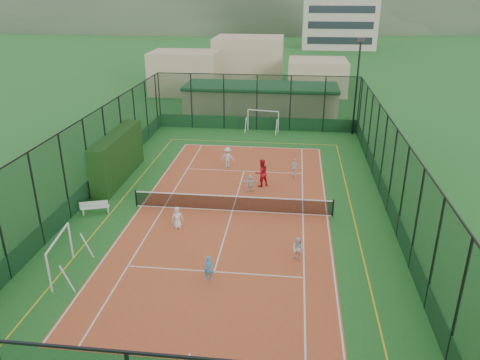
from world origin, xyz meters
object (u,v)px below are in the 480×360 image
object	(u,v)px
child_near_mid	(209,268)
clubhouse	(261,100)
child_near_left	(177,218)
child_far_back	(250,183)
child_near_right	(298,249)
coach	(262,173)
floodlight_ne	(356,88)
white_bench	(95,207)
futsal_goal_far	(263,121)
futsal_goal_near	(60,256)
child_far_left	(228,157)
child_far_right	(294,168)

from	to	relation	value
child_near_mid	clubhouse	bearing A→B (deg)	89.74
child_near_left	child_far_back	world-z (taller)	child_near_left
child_near_right	coach	distance (m)	9.16
floodlight_ne	child_near_left	bearing A→B (deg)	-120.68
white_bench	coach	world-z (taller)	coach
futsal_goal_far	futsal_goal_near	bearing A→B (deg)	-97.16
child_near_left	child_far_back	distance (m)	6.36
child_near_mid	child_far_left	xyz separation A→B (m)	(-1.15, 14.09, 0.16)
futsal_goal_far	child_near_left	xyz separation A→B (m)	(-3.29, -19.03, -0.32)
futsal_goal_far	child_near_mid	size ratio (longest dim) A/B	2.43
child_near_left	child_far_right	distance (m)	10.30
clubhouse	child_far_right	xyz separation A→B (m)	(3.55, -16.22, -0.92)
child_far_left	coach	xyz separation A→B (m)	(2.68, -3.14, 0.16)
futsal_goal_far	child_far_right	size ratio (longest dim) A/B	2.26
child_far_left	child_far_back	distance (m)	4.59
futsal_goal_far	floodlight_ne	bearing A→B (deg)	10.03
child_near_mid	coach	distance (m)	11.06
coach	child_near_mid	bearing A→B (deg)	49.19
futsal_goal_far	child_near_right	size ratio (longest dim) A/B	2.43
futsal_goal_far	child_far_back	world-z (taller)	futsal_goal_far
futsal_goal_near	futsal_goal_far	distance (m)	25.08
child_near_right	child_far_right	distance (m)	10.72
clubhouse	child_near_left	world-z (taller)	clubhouse
clubhouse	white_bench	bearing A→B (deg)	-108.53
white_bench	child_near_left	world-z (taller)	child_near_left
white_bench	child_far_back	distance (m)	9.54
futsal_goal_near	child_far_right	xyz separation A→B (m)	(10.41, 13.10, -0.27)
child_near_mid	child_far_right	distance (m)	13.35
futsal_goal_near	child_near_right	world-z (taller)	futsal_goal_near
futsal_goal_near	child_near_right	bearing A→B (deg)	-84.42
coach	white_bench	bearing A→B (deg)	-3.58
child_far_back	clubhouse	bearing A→B (deg)	-95.34
child_near_mid	child_far_left	world-z (taller)	child_far_left
child_near_right	child_far_left	world-z (taller)	child_far_left
child_far_back	coach	world-z (taller)	coach
child_far_back	coach	distance (m)	1.22
floodlight_ne	child_far_right	size ratio (longest dim) A/B	6.37
child_near_right	coach	world-z (taller)	coach
clubhouse	coach	distance (m)	18.17
white_bench	child_near_left	xyz separation A→B (m)	(5.12, -1.15, 0.19)
clubhouse	child_far_left	size ratio (longest dim) A/B	9.96
clubhouse	white_bench	distance (m)	24.56
futsal_goal_near	futsal_goal_far	world-z (taller)	futsal_goal_far
child_near_left	floodlight_ne	bearing A→B (deg)	34.77
clubhouse	futsal_goal_near	world-z (taller)	clubhouse
clubhouse	child_far_left	xyz separation A→B (m)	(-1.26, -14.97, -0.80)
child_far_right	clubhouse	bearing A→B (deg)	-85.20
clubhouse	child_far_right	distance (m)	16.63
child_near_mid	child_far_back	size ratio (longest dim) A/B	1.05
futsal_goal_far	child_far_left	size ratio (longest dim) A/B	1.92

